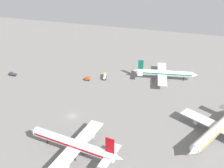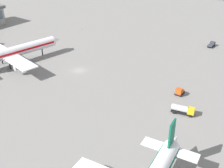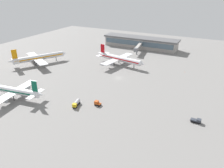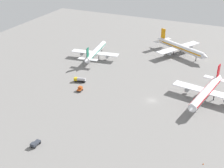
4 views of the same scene
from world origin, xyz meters
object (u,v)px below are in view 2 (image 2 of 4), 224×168
Objects in this scene: safety_cone_near_gate at (82,29)px; baggage_tug at (179,92)px; airplane_taxiing at (10,53)px; pushback_tractor at (212,44)px; fuel_truck at (183,109)px.

baggage_tug is at bearing 66.04° from safety_cone_near_gate.
pushback_tractor is at bearing -30.42° from airplane_taxiing.
airplane_taxiing reaches higher than pushback_tractor.
baggage_tug is 47.13m from pushback_tractor.
baggage_tug is 74.33m from safety_cone_near_gate.
fuel_truck is 10.44m from baggage_tug.
fuel_truck is 10.95× the size of safety_cone_near_gate.
safety_cone_near_gate is at bearing 18.69° from airplane_taxiing.
safety_cone_near_gate is (-39.19, -73.19, -1.09)m from fuel_truck.
fuel_truck reaches higher than safety_cone_near_gate.
airplane_taxiing reaches higher than safety_cone_near_gate.
safety_cone_near_gate is at bearing -116.88° from baggage_tug.
airplane_taxiing is at bearing 140.25° from pushback_tractor.
airplane_taxiing is 83.25m from pushback_tractor.
fuel_truck is 1.99× the size of baggage_tug.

